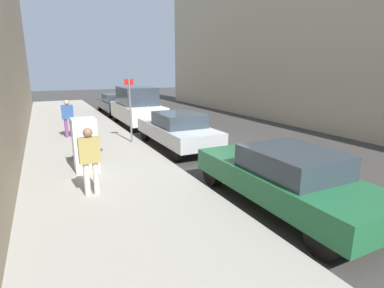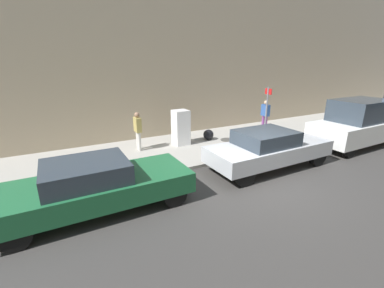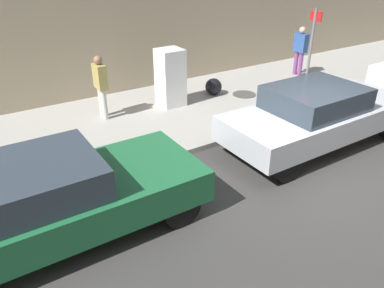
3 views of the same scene
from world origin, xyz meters
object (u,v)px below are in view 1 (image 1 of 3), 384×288
pedestrian_standing_near (90,157)px  parked_sedan_green (285,177)px  parked_van_white (137,107)px  street_sign_post (130,106)px  trash_bag (80,151)px  parked_sedan_dark (116,103)px  pedestrian_walking_far (68,116)px  parked_sedan_silver (177,129)px  discarded_refrigerator (85,145)px

pedestrian_standing_near → parked_sedan_green: pedestrian_standing_near is taller
parked_van_white → street_sign_post: bearing=-109.6°
trash_bag → parked_van_white: parked_van_white is taller
pedestrian_standing_near → street_sign_post: bearing=168.9°
parked_van_white → parked_sedan_dark: (-0.00, 5.32, -0.32)m
street_sign_post → parked_sedan_dark: size_ratio=0.55×
pedestrian_walking_far → parked_sedan_dark: size_ratio=0.35×
pedestrian_walking_far → pedestrian_standing_near: size_ratio=1.01×
trash_bag → street_sign_post: bearing=34.3°
trash_bag → pedestrian_walking_far: 3.69m
parked_sedan_silver → pedestrian_standing_near: bearing=-136.3°
parked_van_white → trash_bag: bearing=-122.8°
pedestrian_standing_near → parked_sedan_dark: bearing=179.3°
pedestrian_walking_far → parked_sedan_green: (3.74, -9.36, -0.36)m
trash_bag → parked_sedan_dark: parked_sedan_dark is taller
discarded_refrigerator → parked_sedan_green: (3.68, -4.25, -0.19)m
parked_sedan_silver → pedestrian_walking_far: bearing=137.8°
trash_bag → parked_van_white: 6.85m
pedestrian_standing_near → pedestrian_walking_far: bearing=-166.5°
pedestrian_walking_far → pedestrian_standing_near: (-0.08, -7.04, -0.01)m
parked_sedan_green → trash_bag: bearing=122.8°
parked_sedan_dark → trash_bag: bearing=-108.5°
trash_bag → parked_van_white: size_ratio=0.10×
discarded_refrigerator → parked_sedan_dark: size_ratio=0.33×
pedestrian_walking_far → parked_van_white: size_ratio=0.34×
parked_sedan_green → parked_van_white: (0.00, 11.47, 0.33)m
trash_bag → parked_sedan_green: parked_sedan_green is taller
parked_van_white → pedestrian_standing_near: bearing=-112.7°
discarded_refrigerator → parked_sedan_silver: (3.68, 1.71, -0.16)m
street_sign_post → parked_van_white: bearing=70.4°
discarded_refrigerator → parked_sedan_silver: bearing=24.9°
pedestrian_standing_near → parked_van_white: bearing=171.5°
pedestrian_walking_far → parked_sedan_dark: pedestrian_walking_far is taller
discarded_refrigerator → trash_bag: discarded_refrigerator is taller
pedestrian_walking_far → pedestrian_standing_near: pedestrian_walking_far is taller
parked_sedan_green → parked_sedan_silver: 5.96m
pedestrian_standing_near → parked_sedan_silver: (3.82, 3.65, -0.32)m
pedestrian_walking_far → parked_sedan_silver: pedestrian_walking_far is taller
trash_bag → discarded_refrigerator: bearing=-89.6°
pedestrian_walking_far → parked_sedan_silver: 5.06m
street_sign_post → parked_sedan_silver: size_ratio=0.56×
street_sign_post → parked_van_white: 4.54m
parked_van_white → pedestrian_walking_far: bearing=-150.6°
street_sign_post → parked_sedan_dark: 9.72m
parked_sedan_green → parked_sedan_silver: size_ratio=1.02×
parked_sedan_green → parked_sedan_silver: parked_sedan_silver is taller
discarded_refrigerator → parked_van_white: size_ratio=0.33×
discarded_refrigerator → parked_sedan_dark: (3.68, 12.53, -0.18)m
pedestrian_walking_far → parked_van_white: bearing=59.2°
trash_bag → pedestrian_walking_far: bearing=90.7°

